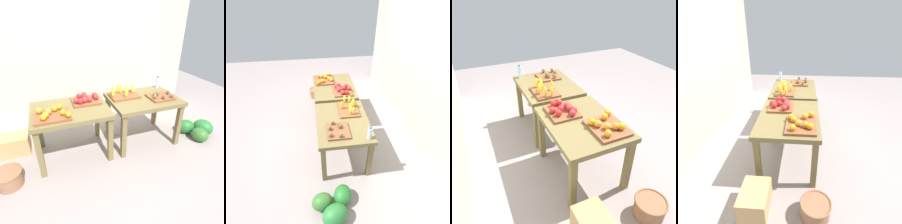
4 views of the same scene
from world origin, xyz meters
TOP-DOWN VIEW (x-y plane):
  - ground_plane at (0.00, 0.00)m, footprint 8.00×8.00m
  - back_wall at (0.00, 1.35)m, footprint 4.40×0.12m
  - display_table_left at (-0.56, 0.00)m, footprint 1.04×0.80m
  - display_table_right at (0.56, 0.00)m, footprint 1.04×0.80m
  - orange_bin at (-0.79, -0.17)m, footprint 0.44×0.36m
  - apple_bin at (-0.31, 0.13)m, footprint 0.41×0.35m
  - banana_crate at (0.29, 0.14)m, footprint 0.45×0.32m
  - kiwi_bin at (0.79, -0.11)m, footprint 0.36×0.32m
  - water_bottle at (0.99, 0.30)m, footprint 0.06×0.06m
  - watermelon_pile at (1.51, -0.26)m, footprint 0.62×0.61m
  - wicker_basket at (-1.42, -0.35)m, footprint 0.34×0.34m
  - cardboard_produce_box at (-1.39, 0.30)m, footprint 0.40×0.30m

SIDE VIEW (x-z plane):
  - ground_plane at x=0.00m, z-range 0.00..0.00m
  - wicker_basket at x=-1.42m, z-range 0.01..0.22m
  - watermelon_pile at x=1.51m, z-range -0.01..0.26m
  - cardboard_produce_box at x=-1.39m, z-range 0.00..0.29m
  - display_table_left at x=-0.56m, z-range 0.27..1.02m
  - display_table_right at x=0.56m, z-range 0.27..1.02m
  - kiwi_bin at x=0.79m, z-range 0.73..0.83m
  - orange_bin at x=-0.79m, z-range 0.73..0.84m
  - apple_bin at x=-0.31m, z-range 0.74..0.85m
  - banana_crate at x=0.29m, z-range 0.71..0.88m
  - water_bottle at x=0.99m, z-range 0.74..0.95m
  - back_wall at x=0.00m, z-range 0.00..3.00m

